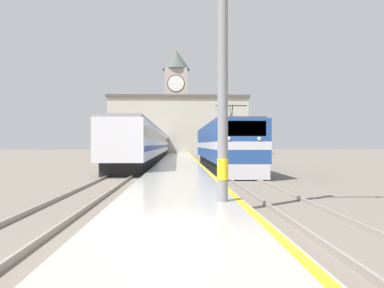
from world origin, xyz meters
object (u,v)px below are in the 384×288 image
passenger_train (151,144)px  catenary_mast (225,70)px  locomotive_train (223,146)px  clock_tower (176,97)px

passenger_train → catenary_mast: (4.70, -35.57, 2.04)m
locomotive_train → passenger_train: 18.59m
locomotive_train → clock_tower: (-3.92, 53.69, 10.48)m
locomotive_train → passenger_train: (-6.81, 17.30, 0.20)m
locomotive_train → passenger_train: locomotive_train is taller
locomotive_train → catenary_mast: bearing=-96.6°
locomotive_train → clock_tower: 54.84m
passenger_train → locomotive_train: bearing=-68.5°
catenary_mast → clock_tower: size_ratio=0.33×
locomotive_train → catenary_mast: size_ratio=2.52×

